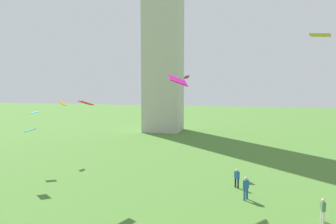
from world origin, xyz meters
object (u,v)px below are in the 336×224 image
person_0 (246,187)px  kite_flying_3 (320,35)px  person_3 (237,177)px  kite_flying_4 (178,80)px  person_1 (323,209)px  kite_flying_2 (187,77)px  kite_flying_5 (86,103)px  kite_flying_0 (30,130)px  kite_flying_1 (62,103)px  kite_flying_6 (35,112)px

person_0 → kite_flying_3: (4.37, -3.32, 11.10)m
person_3 → kite_flying_4: 9.81m
person_1 → kite_flying_3: (-0.58, -0.09, 11.24)m
person_1 → kite_flying_2: bearing=28.6°
kite_flying_2 → kite_flying_4: 9.47m
person_0 → kite_flying_3: 12.38m
kite_flying_5 → person_0: bearing=130.7°
person_0 → person_1: person_0 is taller
kite_flying_0 → kite_flying_5: size_ratio=1.02×
person_0 → kite_flying_0: kite_flying_0 is taller
person_1 → kite_flying_1: size_ratio=1.20×
person_1 → person_0: bearing=47.3°
kite_flying_0 → kite_flying_1: 10.13m
person_1 → kite_flying_0: size_ratio=1.16×
kite_flying_1 → kite_flying_4: (15.65, -8.04, 2.66)m
kite_flying_0 → kite_flying_1: bearing=-37.4°
person_0 → kite_flying_4: 10.39m
kite_flying_4 → kite_flying_6: kite_flying_4 is taller
person_3 → kite_flying_5: kite_flying_5 is taller
person_0 → person_3: size_ratio=1.08×
person_0 → person_1: (4.95, -3.23, -0.15)m
person_0 → kite_flying_1: (-21.53, 10.28, 5.61)m
kite_flying_4 → person_3: bearing=153.7°
person_0 → kite_flying_6: (-22.01, 5.54, 4.91)m
person_1 → kite_flying_6: 28.80m
kite_flying_1 → kite_flying_3: 29.77m
kite_flying_1 → kite_flying_6: 4.82m
kite_flying_2 → kite_flying_3: 18.83m
person_3 → kite_flying_5: size_ratio=1.27×
person_1 → person_3: bearing=33.4°
person_0 → kite_flying_4: size_ratio=0.98×
kite_flying_0 → kite_flying_6: 5.78m
kite_flying_4 → kite_flying_6: size_ratio=1.66×
kite_flying_0 → kite_flying_4: (13.40, 1.66, 4.52)m
kite_flying_4 → kite_flying_2: bearing=-118.5°
person_3 → kite_flying_1: 22.75m
kite_flying_0 → person_1: bearing=-149.4°
person_3 → kite_flying_2: (-5.99, 8.75, 8.74)m
person_0 → kite_flying_1: size_ratio=1.40×
kite_flying_3 → kite_flying_5: size_ratio=1.48×
kite_flying_3 → person_0: bearing=-113.5°
kite_flying_0 → kite_flying_1: size_ratio=1.04×
kite_flying_3 → kite_flying_2: bearing=-129.6°
kite_flying_3 → person_1: bearing=112.8°
person_1 → kite_flying_6: (-26.96, 8.78, 5.06)m
kite_flying_4 → kite_flying_6: (-16.12, 3.30, -3.36)m
kite_flying_5 → kite_flying_3: bearing=119.0°
person_3 → kite_flying_0: kite_flying_0 is taller
kite_flying_0 → kite_flying_2: kite_flying_2 is taller
person_1 → kite_flying_3: kite_flying_3 is taller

